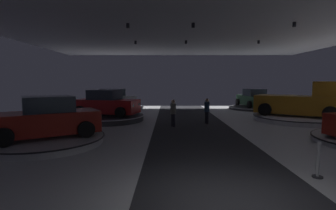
{
  "coord_description": "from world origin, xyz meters",
  "views": [
    {
      "loc": [
        -1.4,
        -4.91,
        2.6
      ],
      "look_at": [
        -1.41,
        7.97,
        1.4
      ],
      "focal_mm": 26.38,
      "sensor_mm": 36.0,
      "label": 1
    }
  ],
  "objects_px": {
    "display_platform_far_left": "(107,117)",
    "visitor_walking_near": "(207,109)",
    "display_car_far_left": "(107,104)",
    "display_platform_far_right": "(298,118)",
    "display_car_deep_right": "(254,99)",
    "display_car_deep_left": "(114,99)",
    "display_platform_deep_left": "(114,108)",
    "visitor_walking_far": "(173,111)",
    "display_platform_deep_right": "(253,108)",
    "display_car_mid_left": "(46,119)",
    "pickup_truck_far_right": "(304,102)",
    "display_platform_mid_left": "(46,140)"
  },
  "relations": [
    {
      "from": "display_platform_mid_left",
      "to": "display_car_far_left",
      "type": "bearing_deg",
      "value": 81.59
    },
    {
      "from": "pickup_truck_far_right",
      "to": "visitor_walking_near",
      "type": "distance_m",
      "value": 6.67
    },
    {
      "from": "display_platform_deep_right",
      "to": "display_car_mid_left",
      "type": "bearing_deg",
      "value": -134.73
    },
    {
      "from": "display_platform_far_right",
      "to": "visitor_walking_far",
      "type": "height_order",
      "value": "visitor_walking_far"
    },
    {
      "from": "display_car_mid_left",
      "to": "display_platform_deep_right",
      "type": "height_order",
      "value": "display_car_mid_left"
    },
    {
      "from": "pickup_truck_far_right",
      "to": "display_platform_deep_left",
      "type": "bearing_deg",
      "value": 153.43
    },
    {
      "from": "display_car_deep_right",
      "to": "display_platform_far_right",
      "type": "bearing_deg",
      "value": -85.51
    },
    {
      "from": "display_platform_deep_left",
      "to": "display_car_far_left",
      "type": "bearing_deg",
      "value": -81.59
    },
    {
      "from": "display_car_deep_left",
      "to": "visitor_walking_far",
      "type": "bearing_deg",
      "value": -59.11
    },
    {
      "from": "display_car_mid_left",
      "to": "visitor_walking_far",
      "type": "relative_size",
      "value": 2.84
    },
    {
      "from": "display_car_mid_left",
      "to": "display_car_far_left",
      "type": "height_order",
      "value": "display_car_far_left"
    },
    {
      "from": "display_car_far_left",
      "to": "visitor_walking_far",
      "type": "distance_m",
      "value": 5.05
    },
    {
      "from": "pickup_truck_far_right",
      "to": "display_car_mid_left",
      "type": "bearing_deg",
      "value": -156.47
    },
    {
      "from": "display_platform_deep_left",
      "to": "display_platform_deep_right",
      "type": "distance_m",
      "value": 13.36
    },
    {
      "from": "display_platform_deep_left",
      "to": "display_platform_far_right",
      "type": "distance_m",
      "value": 15.54
    },
    {
      "from": "display_platform_far_right",
      "to": "visitor_walking_far",
      "type": "relative_size",
      "value": 3.57
    },
    {
      "from": "display_car_far_left",
      "to": "visitor_walking_near",
      "type": "height_order",
      "value": "display_car_far_left"
    },
    {
      "from": "display_platform_far_right",
      "to": "visitor_walking_far",
      "type": "xyz_separation_m",
      "value": [
        -8.45,
        -2.25,
        0.72
      ]
    },
    {
      "from": "display_platform_far_left",
      "to": "visitor_walking_near",
      "type": "bearing_deg",
      "value": -11.14
    },
    {
      "from": "display_car_deep_left",
      "to": "visitor_walking_near",
      "type": "distance_m",
      "value": 11.14
    },
    {
      "from": "display_platform_deep_right",
      "to": "display_platform_far_left",
      "type": "bearing_deg",
      "value": -150.43
    },
    {
      "from": "display_car_deep_left",
      "to": "visitor_walking_near",
      "type": "relative_size",
      "value": 2.81
    },
    {
      "from": "display_platform_far_right",
      "to": "display_car_deep_right",
      "type": "xyz_separation_m",
      "value": [
        -0.55,
        7.05,
        0.83
      ]
    },
    {
      "from": "pickup_truck_far_right",
      "to": "visitor_walking_near",
      "type": "xyz_separation_m",
      "value": [
        -6.59,
        -1.02,
        -0.36
      ]
    },
    {
      "from": "display_platform_far_left",
      "to": "visitor_walking_far",
      "type": "height_order",
      "value": "visitor_walking_far"
    },
    {
      "from": "display_platform_far_right",
      "to": "display_platform_far_left",
      "type": "height_order",
      "value": "display_platform_far_left"
    },
    {
      "from": "display_platform_deep_right",
      "to": "display_car_deep_right",
      "type": "relative_size",
      "value": 1.06
    },
    {
      "from": "display_car_far_left",
      "to": "display_platform_far_right",
      "type": "bearing_deg",
      "value": -0.44
    },
    {
      "from": "display_car_far_left",
      "to": "display_car_deep_left",
      "type": "bearing_deg",
      "value": 98.6
    },
    {
      "from": "display_car_deep_right",
      "to": "visitor_walking_far",
      "type": "bearing_deg",
      "value": -130.31
    },
    {
      "from": "display_platform_far_right",
      "to": "display_car_far_left",
      "type": "relative_size",
      "value": 1.26
    },
    {
      "from": "display_platform_deep_left",
      "to": "display_car_deep_right",
      "type": "height_order",
      "value": "display_car_deep_right"
    },
    {
      "from": "pickup_truck_far_right",
      "to": "display_car_deep_right",
      "type": "xyz_separation_m",
      "value": [
        -0.82,
        7.24,
        -0.26
      ]
    },
    {
      "from": "visitor_walking_far",
      "to": "display_car_deep_left",
      "type": "bearing_deg",
      "value": 120.89
    },
    {
      "from": "display_platform_mid_left",
      "to": "display_platform_far_left",
      "type": "bearing_deg",
      "value": 81.31
    },
    {
      "from": "display_platform_deep_right",
      "to": "display_platform_deep_left",
      "type": "bearing_deg",
      "value": -179.26
    },
    {
      "from": "display_platform_deep_left",
      "to": "pickup_truck_far_right",
      "type": "xyz_separation_m",
      "value": [
        14.18,
        -7.09,
        1.13
      ]
    },
    {
      "from": "display_car_mid_left",
      "to": "visitor_walking_far",
      "type": "bearing_deg",
      "value": 37.06
    },
    {
      "from": "pickup_truck_far_right",
      "to": "display_car_deep_right",
      "type": "distance_m",
      "value": 7.29
    },
    {
      "from": "display_platform_far_right",
      "to": "visitor_walking_near",
      "type": "distance_m",
      "value": 6.47
    },
    {
      "from": "display_platform_deep_left",
      "to": "display_platform_far_right",
      "type": "xyz_separation_m",
      "value": [
        13.92,
        -6.91,
        0.04
      ]
    },
    {
      "from": "display_platform_far_right",
      "to": "visitor_walking_far",
      "type": "bearing_deg",
      "value": -165.06
    },
    {
      "from": "display_car_deep_left",
      "to": "display_platform_far_right",
      "type": "bearing_deg",
      "value": -26.42
    },
    {
      "from": "display_car_deep_left",
      "to": "display_platform_mid_left",
      "type": "xyz_separation_m",
      "value": [
        0.08,
        -13.27,
        -0.84
      ]
    },
    {
      "from": "display_platform_far_right",
      "to": "display_platform_deep_left",
      "type": "bearing_deg",
      "value": 153.6
    },
    {
      "from": "display_platform_far_right",
      "to": "display_car_mid_left",
      "type": "height_order",
      "value": "display_car_mid_left"
    },
    {
      "from": "pickup_truck_far_right",
      "to": "display_car_far_left",
      "type": "relative_size",
      "value": 1.23
    },
    {
      "from": "display_platform_far_right",
      "to": "pickup_truck_far_right",
      "type": "xyz_separation_m",
      "value": [
        0.26,
        -0.18,
        1.08
      ]
    },
    {
      "from": "visitor_walking_far",
      "to": "visitor_walking_near",
      "type": "bearing_deg",
      "value": 26.36
    },
    {
      "from": "display_platform_far_left",
      "to": "visitor_walking_far",
      "type": "xyz_separation_m",
      "value": [
        4.43,
        -2.35,
        0.7
      ]
    }
  ]
}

